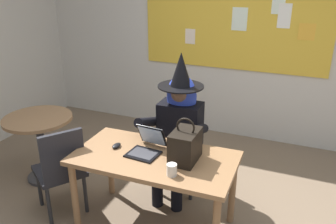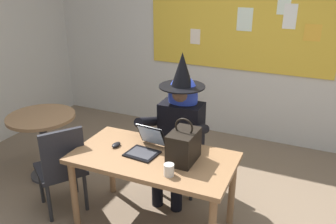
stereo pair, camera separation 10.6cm
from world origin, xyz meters
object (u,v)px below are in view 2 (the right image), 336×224
(computer_mouse, at_px, (116,145))
(side_table_round, at_px, (43,132))
(desk_main, at_px, (153,165))
(laptop, at_px, (146,146))
(handbag, at_px, (184,146))
(chair_spare_by_window, at_px, (62,166))
(person_costumed, at_px, (179,121))
(chair_at_desk, at_px, (183,143))
(coffee_mug, at_px, (169,170))

(computer_mouse, distance_m, side_table_round, 1.13)
(desk_main, distance_m, computer_mouse, 0.39)
(computer_mouse, bearing_deg, laptop, 8.59)
(handbag, xyz_separation_m, chair_spare_by_window, (-1.12, -0.21, -0.35))
(person_costumed, distance_m, chair_spare_by_window, 1.18)
(handbag, bearing_deg, laptop, 178.92)
(computer_mouse, bearing_deg, desk_main, 0.22)
(chair_at_desk, distance_m, laptop, 0.73)
(desk_main, height_order, laptop, laptop)
(computer_mouse, height_order, coffee_mug, coffee_mug)
(chair_at_desk, height_order, chair_spare_by_window, chair_spare_by_window)
(laptop, relative_size, chair_spare_by_window, 0.38)
(laptop, bearing_deg, computer_mouse, -169.58)
(chair_at_desk, distance_m, side_table_round, 1.52)
(person_costumed, height_order, coffee_mug, person_costumed)
(chair_at_desk, xyz_separation_m, handbag, (0.29, -0.69, 0.35))
(desk_main, height_order, coffee_mug, coffee_mug)
(person_costumed, bearing_deg, laptop, -9.69)
(desk_main, relative_size, chair_spare_by_window, 1.56)
(chair_spare_by_window, bearing_deg, laptop, -129.70)
(computer_mouse, distance_m, handbag, 0.65)
(handbag, relative_size, side_table_round, 0.52)
(person_costumed, bearing_deg, computer_mouse, -33.31)
(person_costumed, bearing_deg, coffee_mug, 15.84)
(person_costumed, distance_m, laptop, 0.56)
(handbag, height_order, side_table_round, handbag)
(coffee_mug, distance_m, side_table_round, 1.79)
(side_table_round, bearing_deg, computer_mouse, -12.15)
(chair_at_desk, xyz_separation_m, chair_spare_by_window, (-0.83, -0.89, 0.00))
(laptop, bearing_deg, handbag, 3.53)
(desk_main, bearing_deg, side_table_round, 170.25)
(person_costumed, relative_size, coffee_mug, 15.40)
(chair_at_desk, height_order, side_table_round, chair_at_desk)
(handbag, bearing_deg, coffee_mug, -93.14)
(person_costumed, distance_m, coffee_mug, 0.86)
(side_table_round, xyz_separation_m, chair_spare_by_window, (0.61, -0.42, -0.04))
(desk_main, bearing_deg, coffee_mug, -41.44)
(laptop, bearing_deg, coffee_mug, -33.21)
(laptop, xyz_separation_m, coffee_mug, (0.34, -0.26, -0.00))
(laptop, distance_m, side_table_round, 1.41)
(person_costumed, height_order, side_table_round, person_costumed)
(laptop, xyz_separation_m, computer_mouse, (-0.28, -0.03, -0.03))
(desk_main, xyz_separation_m, side_table_round, (-1.47, 0.25, -0.08))
(handbag, bearing_deg, desk_main, -171.54)
(laptop, relative_size, handbag, 0.90)
(coffee_mug, xyz_separation_m, chair_spare_by_window, (-1.11, 0.05, -0.26))
(laptop, relative_size, computer_mouse, 3.27)
(computer_mouse, distance_m, chair_spare_by_window, 0.57)
(desk_main, relative_size, handbag, 3.67)
(handbag, height_order, chair_spare_by_window, handbag)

